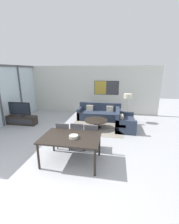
{
  "coord_description": "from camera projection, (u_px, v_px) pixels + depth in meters",
  "views": [
    {
      "loc": [
        1.64,
        -2.75,
        2.54
      ],
      "look_at": [
        0.63,
        2.85,
        0.95
      ],
      "focal_mm": 24.0,
      "sensor_mm": 36.0,
      "label": 1
    }
  ],
  "objects": [
    {
      "name": "dining_chair_centre",
      "position": [
        78.0,
        134.0,
        4.93
      ],
      "size": [
        0.46,
        0.46,
        0.92
      ],
      "color": "#4C4C51",
      "rests_on": "ground_plane"
    },
    {
      "name": "dining_chair_left",
      "position": [
        64.0,
        134.0,
        4.95
      ],
      "size": [
        0.46,
        0.46,
        0.92
      ],
      "color": "#4C4C51",
      "rests_on": "ground_plane"
    },
    {
      "name": "area_rug",
      "position": [
        96.0,
        128.0,
        6.83
      ],
      "size": [
        2.4,
        1.85,
        0.01
      ],
      "color": "gray",
      "rests_on": "ground_plane"
    },
    {
      "name": "ground_plane",
      "position": [
        42.0,
        181.0,
        3.57
      ],
      "size": [
        24.0,
        24.0,
        0.0
      ],
      "primitive_type": "plane",
      "color": "#B2B2B7"
    },
    {
      "name": "sofa_main",
      "position": [
        99.0,
        114.0,
        8.02
      ],
      "size": [
        2.25,
        0.85,
        0.84
      ],
      "color": "#2D384C",
      "rests_on": "ground_plane"
    },
    {
      "name": "fruit_bowl",
      "position": [
        74.0,
        136.0,
        4.03
      ],
      "size": [
        0.25,
        0.25,
        0.08
      ],
      "color": "#B7B2A8",
      "rests_on": "dining_table"
    },
    {
      "name": "tv_console",
      "position": [
        21.0,
        120.0,
        7.27
      ],
      "size": [
        1.55,
        0.43,
        0.43
      ],
      "color": "black",
      "rests_on": "ground_plane"
    },
    {
      "name": "dining_table",
      "position": [
        71.0,
        139.0,
        4.14
      ],
      "size": [
        1.61,
        1.08,
        0.77
      ],
      "color": "black",
      "rests_on": "ground_plane"
    },
    {
      "name": "sofa_side",
      "position": [
        123.0,
        123.0,
        6.72
      ],
      "size": [
        0.85,
        1.45,
        0.84
      ],
      "rotation": [
        0.0,
        0.0,
        1.57
      ],
      "color": "#2D384C",
      "rests_on": "ground_plane"
    },
    {
      "name": "coffee_table",
      "position": [
        96.0,
        122.0,
        6.75
      ],
      "size": [
        1.04,
        1.04,
        0.39
      ],
      "color": "black",
      "rests_on": "ground_plane"
    },
    {
      "name": "wall_back",
      "position": [
        89.0,
        90.0,
        9.01
      ],
      "size": [
        8.11,
        0.09,
        2.8
      ],
      "color": "silver",
      "rests_on": "ground_plane"
    },
    {
      "name": "floor_lamp",
      "position": [
        128.0,
        98.0,
        7.37
      ],
      "size": [
        0.4,
        0.4,
        1.43
      ],
      "color": "#2D2D33",
      "rests_on": "ground_plane"
    },
    {
      "name": "television",
      "position": [
        20.0,
        109.0,
        7.13
      ],
      "size": [
        1.1,
        0.2,
        0.67
      ],
      "color": "#2D2D33",
      "rests_on": "tv_console"
    },
    {
      "name": "dining_chair_right",
      "position": [
        92.0,
        135.0,
        4.82
      ],
      "size": [
        0.46,
        0.46,
        0.92
      ],
      "color": "#4C4C51",
      "rests_on": "ground_plane"
    }
  ]
}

